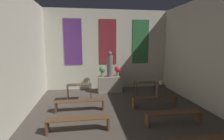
{
  "coord_description": "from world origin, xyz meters",
  "views": [
    {
      "loc": [
        -1.36,
        -0.38,
        2.84
      ],
      "look_at": [
        0.0,
        8.49,
        1.41
      ],
      "focal_mm": 28.0,
      "sensor_mm": 36.0,
      "label": 1
    }
  ],
  "objects": [
    {
      "name": "statue",
      "position": [
        0.0,
        9.29,
        1.57
      ],
      "size": [
        0.33,
        0.33,
        1.44
      ],
      "color": "slate",
      "rests_on": "altar"
    },
    {
      "name": "wall_left",
      "position": [
        -3.73,
        5.1,
        2.38
      ],
      "size": [
        0.12,
        10.43,
        4.76
      ],
      "color": "beige",
      "rests_on": "ground_plane"
    },
    {
      "name": "candle_rack_left",
      "position": [
        -1.68,
        7.97,
        0.71
      ],
      "size": [
        1.17,
        0.48,
        1.02
      ],
      "color": "#473823",
      "rests_on": "ground_plane"
    },
    {
      "name": "candle_rack_right",
      "position": [
        1.7,
        7.97,
        0.71
      ],
      "size": [
        1.17,
        0.48,
        1.02
      ],
      "color": "#473823",
      "rests_on": "ground_plane"
    },
    {
      "name": "pew_back_left",
      "position": [
        -1.63,
        6.69,
        0.33
      ],
      "size": [
        1.98,
        0.36,
        0.45
      ],
      "color": "brown",
      "rests_on": "ground_plane"
    },
    {
      "name": "altar",
      "position": [
        0.0,
        9.29,
        0.45
      ],
      "size": [
        1.35,
        0.6,
        0.9
      ],
      "color": "gray",
      "rests_on": "ground_plane"
    },
    {
      "name": "flower_vase_left",
      "position": [
        -0.44,
        9.29,
        1.29
      ],
      "size": [
        0.34,
        0.34,
        0.59
      ],
      "color": "#937A5B",
      "rests_on": "altar"
    },
    {
      "name": "pew_third_right",
      "position": [
        1.63,
        4.97,
        0.33
      ],
      "size": [
        1.98,
        0.36,
        0.45
      ],
      "color": "brown",
      "rests_on": "ground_plane"
    },
    {
      "name": "pew_third_left",
      "position": [
        -1.63,
        4.97,
        0.33
      ],
      "size": [
        1.98,
        0.36,
        0.45
      ],
      "color": "brown",
      "rests_on": "ground_plane"
    },
    {
      "name": "wall_back",
      "position": [
        0.0,
        10.25,
        2.41
      ],
      "size": [
        7.57,
        0.16,
        4.76
      ],
      "color": "beige",
      "rests_on": "ground_plane"
    },
    {
      "name": "flower_vase_right",
      "position": [
        0.44,
        9.29,
        1.29
      ],
      "size": [
        0.34,
        0.34,
        0.59
      ],
      "color": "#937A5B",
      "rests_on": "altar"
    },
    {
      "name": "person_seated",
      "position": [
        1.91,
        6.69,
        0.78
      ],
      "size": [
        0.36,
        0.24,
        0.73
      ],
      "color": "#4C4238",
      "rests_on": "pew_back_right"
    },
    {
      "name": "pew_back_right",
      "position": [
        1.63,
        6.69,
        0.33
      ],
      "size": [
        1.98,
        0.36,
        0.45
      ],
      "color": "brown",
      "rests_on": "ground_plane"
    }
  ]
}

